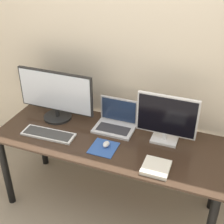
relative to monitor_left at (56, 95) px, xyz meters
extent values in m
cube|color=beige|center=(0.52, 0.28, 0.33)|extent=(7.00, 0.05, 2.50)
cube|color=#332319|center=(0.52, -0.13, -0.22)|extent=(1.77, 0.68, 0.02)
cylinder|color=black|center=(-0.30, -0.41, -0.58)|extent=(0.06, 0.06, 0.69)
cylinder|color=black|center=(-0.30, 0.15, -0.58)|extent=(0.06, 0.06, 0.69)
cylinder|color=black|center=(1.35, 0.15, -0.58)|extent=(0.06, 0.06, 0.69)
cylinder|color=black|center=(0.00, 0.00, -0.20)|extent=(0.23, 0.23, 0.02)
cylinder|color=black|center=(0.00, 0.00, -0.16)|extent=(0.04, 0.04, 0.07)
cube|color=black|center=(0.00, 0.00, 0.03)|extent=(0.65, 0.02, 0.34)
cube|color=silver|center=(0.00, -0.01, 0.03)|extent=(0.63, 0.01, 0.32)
cube|color=silver|center=(0.92, 0.00, -0.20)|extent=(0.19, 0.14, 0.02)
cylinder|color=silver|center=(0.92, 0.00, -0.17)|extent=(0.04, 0.04, 0.05)
cube|color=silver|center=(0.92, 0.00, 0.01)|extent=(0.44, 0.02, 0.32)
cube|color=black|center=(0.92, -0.01, 0.01)|extent=(0.42, 0.01, 0.29)
cube|color=silver|center=(0.51, 0.00, -0.21)|extent=(0.31, 0.21, 0.02)
cube|color=#2D2D33|center=(0.51, -0.02, -0.19)|extent=(0.26, 0.12, 0.00)
cube|color=silver|center=(0.51, 0.11, -0.09)|extent=(0.31, 0.01, 0.21)
cube|color=#1E2D4C|center=(0.51, 0.10, -0.09)|extent=(0.28, 0.00, 0.19)
cube|color=silver|center=(0.06, -0.25, -0.21)|extent=(0.42, 0.16, 0.02)
cube|color=#383838|center=(0.06, -0.25, -0.20)|extent=(0.39, 0.13, 0.00)
cube|color=#2D519E|center=(0.52, -0.25, -0.21)|extent=(0.19, 0.20, 0.00)
ellipsoid|color=silver|center=(0.53, -0.23, -0.19)|extent=(0.04, 0.07, 0.04)
cube|color=silver|center=(0.94, -0.34, -0.20)|extent=(0.18, 0.18, 0.03)
cube|color=white|center=(0.94, -0.34, -0.20)|extent=(0.17, 0.18, 0.02)
camera|label=1|loc=(1.23, -1.93, 1.18)|focal=50.00mm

